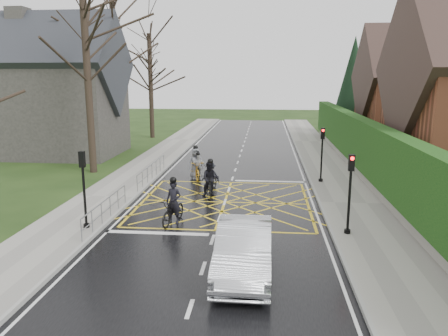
% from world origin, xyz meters
% --- Properties ---
extents(ground, '(120.00, 120.00, 0.00)m').
position_xyz_m(ground, '(0.00, 0.00, 0.00)').
color(ground, black).
rests_on(ground, ground).
extents(road, '(9.00, 80.00, 0.01)m').
position_xyz_m(road, '(0.00, 0.00, 0.01)').
color(road, black).
rests_on(road, ground).
extents(sidewalk_right, '(3.00, 80.00, 0.15)m').
position_xyz_m(sidewalk_right, '(6.00, 0.00, 0.07)').
color(sidewalk_right, gray).
rests_on(sidewalk_right, ground).
extents(sidewalk_left, '(3.00, 80.00, 0.15)m').
position_xyz_m(sidewalk_left, '(-6.00, 0.00, 0.07)').
color(sidewalk_left, gray).
rests_on(sidewalk_left, ground).
extents(stone_wall, '(0.50, 38.00, 0.70)m').
position_xyz_m(stone_wall, '(7.75, 6.00, 0.35)').
color(stone_wall, slate).
rests_on(stone_wall, ground).
extents(hedge, '(0.90, 38.00, 2.80)m').
position_xyz_m(hedge, '(7.75, 6.00, 2.10)').
color(hedge, '#0F350E').
rests_on(hedge, stone_wall).
extents(house_far, '(9.80, 8.80, 10.30)m').
position_xyz_m(house_far, '(14.75, 18.00, 4.36)').
color(house_far, brown).
rests_on(house_far, ground).
extents(conifer, '(4.60, 4.60, 10.00)m').
position_xyz_m(conifer, '(10.75, 26.00, 4.99)').
color(conifer, black).
rests_on(conifer, ground).
extents(church, '(8.80, 7.80, 11.00)m').
position_xyz_m(church, '(-13.54, 12.00, 4.93)').
color(church, '#2D2B28').
rests_on(church, ground).
extents(tree_near, '(9.24, 9.24, 11.44)m').
position_xyz_m(tree_near, '(-9.00, 6.00, 7.91)').
color(tree_near, black).
rests_on(tree_near, ground).
extents(tree_mid, '(10.08, 10.08, 12.48)m').
position_xyz_m(tree_mid, '(-10.00, 14.00, 8.63)').
color(tree_mid, black).
rests_on(tree_mid, ground).
extents(tree_far, '(8.40, 8.40, 10.40)m').
position_xyz_m(tree_far, '(-9.30, 22.00, 7.19)').
color(tree_far, black).
rests_on(tree_far, ground).
extents(railing_south, '(0.05, 5.04, 1.03)m').
position_xyz_m(railing_south, '(-4.65, -3.50, 0.78)').
color(railing_south, slate).
rests_on(railing_south, ground).
extents(railing_north, '(0.05, 6.04, 1.03)m').
position_xyz_m(railing_north, '(-4.65, 4.00, 0.79)').
color(railing_north, slate).
rests_on(railing_north, ground).
extents(traffic_light_ne, '(0.24, 0.31, 3.21)m').
position_xyz_m(traffic_light_ne, '(5.10, 4.20, 1.66)').
color(traffic_light_ne, black).
rests_on(traffic_light_ne, ground).
extents(traffic_light_se, '(0.24, 0.31, 3.21)m').
position_xyz_m(traffic_light_se, '(5.10, -4.20, 1.66)').
color(traffic_light_se, black).
rests_on(traffic_light_se, ground).
extents(traffic_light_sw, '(0.24, 0.31, 3.21)m').
position_xyz_m(traffic_light_sw, '(-5.10, -4.50, 1.66)').
color(traffic_light_sw, black).
rests_on(traffic_light_sw, ground).
extents(cyclist_rear, '(1.12, 2.14, 1.98)m').
position_xyz_m(cyclist_rear, '(-1.84, -3.26, 0.64)').
color(cyclist_rear, black).
rests_on(cyclist_rear, ground).
extents(cyclist_back, '(0.95, 2.03, 1.98)m').
position_xyz_m(cyclist_back, '(-0.82, 0.91, 0.75)').
color(cyclist_back, black).
rests_on(cyclist_back, ground).
extents(cyclist_mid, '(1.10, 1.81, 1.67)m').
position_xyz_m(cyclist_mid, '(-0.96, 2.17, 0.61)').
color(cyclist_mid, black).
rests_on(cyclist_mid, ground).
extents(cyclist_front, '(0.95, 1.71, 1.66)m').
position_xyz_m(cyclist_front, '(-2.01, 4.57, 0.61)').
color(cyclist_front, black).
rests_on(cyclist_front, ground).
extents(cyclist_lead, '(1.40, 2.21, 2.03)m').
position_xyz_m(cyclist_lead, '(-2.19, 4.78, 0.70)').
color(cyclist_lead, '#BD8417').
rests_on(cyclist_lead, ground).
extents(car, '(1.68, 4.81, 1.58)m').
position_xyz_m(car, '(1.31, -7.66, 0.79)').
color(car, silver).
rests_on(car, ground).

